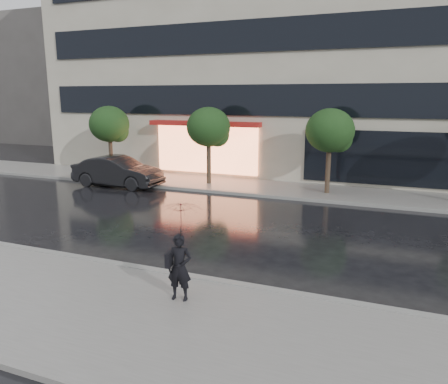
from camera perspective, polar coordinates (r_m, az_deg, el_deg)
The scene contains 12 objects.
ground at distance 12.63m, azimuth -8.02°, elevation -8.69°, with size 120.00×120.00×0.00m, color black.
sidewalk_near at distance 10.17m, azimuth -17.47°, elevation -14.23°, with size 60.00×4.50×0.12m, color slate.
sidewalk_far at distance 21.73m, azimuth 5.54°, elevation 0.54°, with size 60.00×3.50×0.12m, color slate.
curb_near at distance 11.81m, azimuth -10.48°, elevation -9.95°, with size 60.00×0.25×0.14m, color gray.
curb_far at distance 20.09m, azimuth 4.12°, elevation -0.39°, with size 60.00×0.25×0.14m, color gray.
office_building at distance 29.10m, azimuth 10.60°, elevation 21.12°, with size 30.00×12.76×18.00m.
bg_building_left at distance 49.64m, azimuth -21.83°, elevation 13.31°, with size 14.00×10.00×12.00m, color #59544F.
tree_far_west at distance 25.15m, azimuth -14.60°, elevation 8.41°, with size 2.20×2.20×3.99m.
tree_mid_west at distance 22.13m, azimuth -1.86°, elevation 8.30°, with size 2.20×2.20×3.99m.
tree_mid_east at distance 20.46m, azimuth 13.85°, elevation 7.60°, with size 2.20×2.20×3.99m.
parked_car at distance 22.77m, azimuth -13.71°, elevation 2.61°, with size 1.63×4.67×1.54m, color black.
pedestrian_with_umbrella at distance 9.44m, azimuth -5.73°, elevation -5.58°, with size 1.07×1.09×2.22m.
Camera 1 is at (5.98, -10.15, 4.54)m, focal length 35.00 mm.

